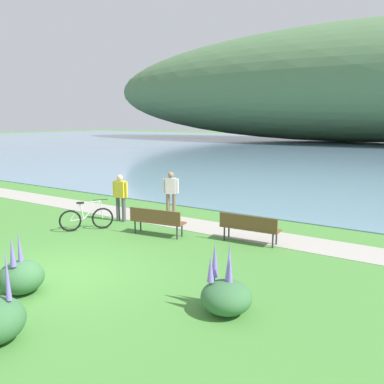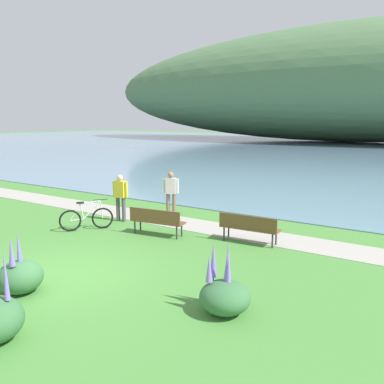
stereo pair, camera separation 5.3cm
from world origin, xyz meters
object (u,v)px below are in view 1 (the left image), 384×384
park_bench_near_camera (157,220)px  park_bench_further_along (249,226)px  person_on_the_grass (120,195)px  bicycle_leaning_near_bench (87,218)px  person_at_shoreline (171,191)px

park_bench_near_camera → park_bench_further_along: bearing=17.1°
park_bench_further_along → person_on_the_grass: (-5.01, -0.12, 0.46)m
park_bench_near_camera → park_bench_further_along: size_ratio=1.01×
park_bench_near_camera → bicycle_leaning_near_bench: bearing=-162.5°
park_bench_further_along → person_at_shoreline: 4.20m
park_bench_further_along → person_on_the_grass: person_on_the_grass is taller
park_bench_near_camera → bicycle_leaning_near_bench: bicycle_leaning_near_bench is taller
park_bench_near_camera → bicycle_leaning_near_bench: 2.49m
person_at_shoreline → person_on_the_grass: size_ratio=1.00×
park_bench_near_camera → person_on_the_grass: size_ratio=1.08×
bicycle_leaning_near_bench → person_at_shoreline: person_at_shoreline is taller
park_bench_near_camera → park_bench_further_along: (2.79, 0.86, 0.00)m
park_bench_further_along → person_on_the_grass: 5.03m
park_bench_near_camera → person_at_shoreline: size_ratio=1.08×
park_bench_further_along → bicycle_leaning_near_bench: (-5.16, -1.61, -0.12)m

